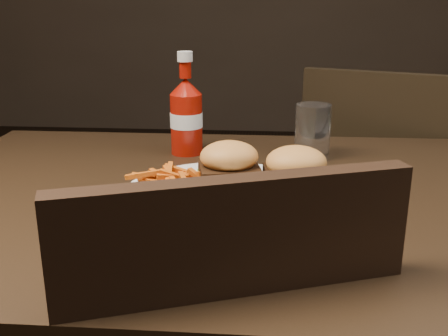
# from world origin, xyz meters

# --- Properties ---
(dining_table) EXTENTS (1.20, 0.80, 0.04)m
(dining_table) POSITION_xyz_m (0.00, 0.00, 0.73)
(dining_table) COLOR black
(dining_table) RESTS_ON ground
(chair_far) EXTENTS (0.56, 0.56, 0.04)m
(chair_far) POSITION_xyz_m (0.40, 0.66, 0.43)
(chair_far) COLOR black
(chair_far) RESTS_ON ground
(plate) EXTENTS (0.34, 0.34, 0.01)m
(plate) POSITION_xyz_m (-0.03, -0.03, 0.76)
(plate) COLOR white
(plate) RESTS_ON dining_table
(sandwich_half_a) EXTENTS (0.10, 0.10, 0.02)m
(sandwich_half_a) POSITION_xyz_m (-0.02, -0.02, 0.77)
(sandwich_half_a) COLOR beige
(sandwich_half_a) RESTS_ON plate
(sandwich_half_b) EXTENTS (0.09, 0.09, 0.02)m
(sandwich_half_b) POSITION_xyz_m (0.09, -0.05, 0.77)
(sandwich_half_b) COLOR beige
(sandwich_half_b) RESTS_ON plate
(fries_pile) EXTENTS (0.15, 0.15, 0.05)m
(fries_pile) POSITION_xyz_m (-0.12, -0.04, 0.78)
(fries_pile) COLOR #BA2B00
(fries_pile) RESTS_ON plate
(ketchup_bottle) EXTENTS (0.09, 0.09, 0.13)m
(ketchup_bottle) POSITION_xyz_m (-0.13, 0.23, 0.81)
(ketchup_bottle) COLOR #911107
(ketchup_bottle) RESTS_ON dining_table
(tumbler) EXTENTS (0.09, 0.09, 0.11)m
(tumbler) POSITION_xyz_m (0.13, 0.22, 0.81)
(tumbler) COLOR white
(tumbler) RESTS_ON dining_table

